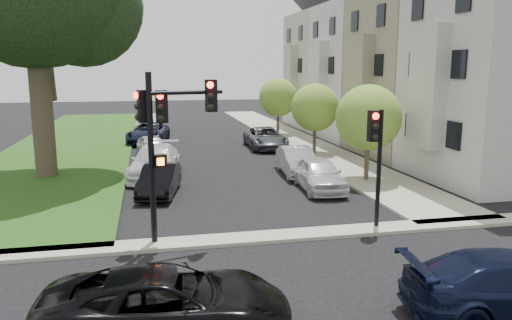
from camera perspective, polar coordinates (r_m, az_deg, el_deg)
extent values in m
plane|color=black|center=(14.37, 4.31, -11.50)|extent=(140.00, 140.00, 0.00)
cube|color=#1E4D13|center=(37.49, -20.00, 1.78)|extent=(8.00, 44.00, 0.12)
cube|color=#A39E88|center=(38.62, 3.83, 2.64)|extent=(3.50, 44.00, 0.12)
cube|color=#A39E88|center=(16.15, 2.28, -8.71)|extent=(60.00, 1.00, 0.12)
cube|color=gray|center=(26.42, 26.33, 8.66)|extent=(7.00, 7.40, 10.00)
cube|color=gray|center=(24.24, 19.01, 7.91)|extent=(0.70, 2.20, 5.50)
cube|color=black|center=(24.38, 19.77, 10.23)|extent=(0.08, 3.60, 6.00)
cube|color=gray|center=(32.64, 18.08, 9.39)|extent=(7.00, 7.40, 10.00)
cube|color=gray|center=(30.90, 11.77, 8.72)|extent=(0.70, 2.20, 5.50)
cube|color=black|center=(31.01, 12.36, 10.55)|extent=(0.08, 3.60, 6.00)
cube|color=#B5B0AC|center=(39.31, 12.54, 9.78)|extent=(7.00, 7.40, 10.00)
cube|color=#B5B0AC|center=(37.88, 7.14, 9.17)|extent=(0.70, 2.20, 5.50)
cube|color=black|center=(37.97, 7.61, 10.67)|extent=(0.08, 3.60, 6.00)
cube|color=#A8A695|center=(46.24, 8.62, 10.00)|extent=(7.00, 7.40, 10.00)
cube|color=#A8A695|center=(45.03, 3.95, 9.44)|extent=(0.70, 2.20, 5.50)
cube|color=black|center=(45.10, 4.34, 10.71)|extent=(0.08, 3.60, 6.00)
cylinder|color=black|center=(26.24, -23.31, 6.03)|extent=(1.02, 1.02, 7.40)
sphere|color=black|center=(26.96, -19.26, 16.26)|extent=(5.92, 5.92, 5.92)
cylinder|color=black|center=(24.18, 12.55, 0.10)|extent=(0.22, 0.22, 2.20)
sphere|color=#5E982D|center=(23.91, 12.74, 4.77)|extent=(3.08, 3.08, 3.08)
cylinder|color=black|center=(31.20, 6.69, 2.52)|extent=(0.21, 0.21, 2.10)
sphere|color=#5E982D|center=(31.00, 6.77, 5.99)|extent=(2.94, 2.94, 2.94)
cylinder|color=black|center=(39.70, 2.52, 4.36)|extent=(0.22, 0.22, 2.17)
sphere|color=#5E982D|center=(39.53, 2.55, 7.18)|extent=(3.04, 3.04, 3.04)
cylinder|color=black|center=(15.21, -11.85, -0.13)|extent=(0.22, 0.22, 5.26)
cylinder|color=black|center=(15.01, -7.86, 7.64)|extent=(2.18, 0.69, 0.12)
cube|color=black|center=(15.00, -10.72, 6.01)|extent=(0.36, 0.33, 0.96)
cube|color=black|center=(15.09, -5.15, 7.33)|extent=(0.36, 0.33, 0.96)
cube|color=black|center=(15.25, -12.85, 6.00)|extent=(0.33, 0.36, 0.96)
sphere|color=#FF0C05|center=(14.83, -10.75, 7.21)|extent=(0.20, 0.20, 0.20)
sphere|color=black|center=(14.88, -10.66, 4.72)|extent=(0.20, 0.20, 0.20)
cube|color=black|center=(15.21, -10.89, -0.09)|extent=(0.41, 0.34, 0.38)
cube|color=#FF5905|center=(15.07, -10.88, -0.19)|extent=(0.22, 0.03, 0.22)
cylinder|color=black|center=(17.03, 13.86, -1.17)|extent=(0.16, 0.16, 4.04)
cube|color=black|center=(16.68, 13.27, 3.79)|extent=(0.33, 0.29, 1.01)
sphere|color=#FF0C05|center=(16.50, 13.55, 4.90)|extent=(0.21, 0.21, 0.21)
imported|color=black|center=(10.61, -10.17, -15.86)|extent=(5.20, 2.66, 1.40)
imported|color=silver|center=(22.25, 7.21, -1.62)|extent=(1.95, 4.32, 1.44)
imported|color=#999BA0|center=(25.29, 4.70, -0.13)|extent=(1.81, 4.38, 1.41)
imported|color=#3F4247|center=(33.46, 1.09, 2.54)|extent=(2.46, 5.13, 1.41)
imported|color=black|center=(21.65, -10.96, -2.26)|extent=(2.11, 4.15, 1.31)
imported|color=silver|center=(25.12, -11.44, -0.20)|extent=(2.98, 5.66, 1.56)
imported|color=#999BA0|center=(30.92, -11.77, 1.55)|extent=(2.15, 4.02, 1.30)
imported|color=black|center=(36.79, -12.21, 3.08)|extent=(3.41, 5.63, 1.46)
imported|color=silver|center=(42.84, -12.06, 4.15)|extent=(2.35, 4.78, 1.51)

